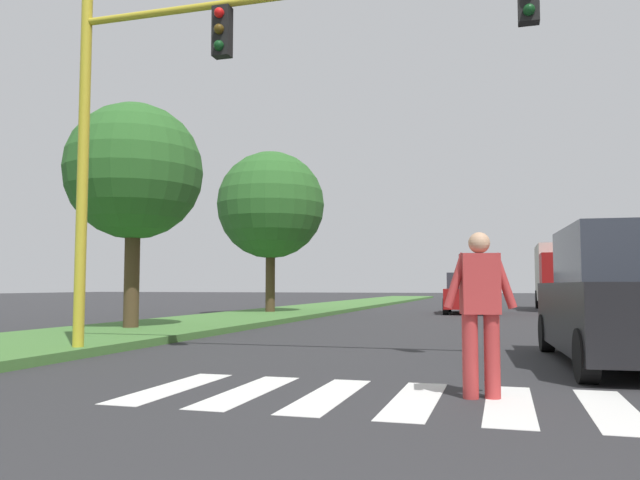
{
  "coord_description": "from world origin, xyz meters",
  "views": [
    {
      "loc": [
        0.42,
        -0.16,
        1.14
      ],
      "look_at": [
        -4.14,
        15.58,
        2.32
      ],
      "focal_mm": 35.56,
      "sensor_mm": 36.0,
      "label": 1
    }
  ],
  "objects_px": {
    "pedestrian_performer": "(480,306)",
    "sedan_midblock": "(468,295)",
    "traffic_light_gantry": "(218,80)",
    "suv_crossing": "(627,300)",
    "truck_box_delivery": "(564,275)",
    "tree_mid": "(134,172)",
    "tree_far": "(271,205)"
  },
  "relations": [
    {
      "from": "pedestrian_performer",
      "to": "sedan_midblock",
      "type": "relative_size",
      "value": 0.4
    },
    {
      "from": "traffic_light_gantry",
      "to": "truck_box_delivery",
      "type": "distance_m",
      "value": 24.07
    },
    {
      "from": "tree_far",
      "to": "sedan_midblock",
      "type": "distance_m",
      "value": 8.9
    },
    {
      "from": "suv_crossing",
      "to": "truck_box_delivery",
      "type": "distance_m",
      "value": 21.88
    },
    {
      "from": "pedestrian_performer",
      "to": "suv_crossing",
      "type": "height_order",
      "value": "suv_crossing"
    },
    {
      "from": "suv_crossing",
      "to": "tree_far",
      "type": "bearing_deg",
      "value": 128.51
    },
    {
      "from": "tree_far",
      "to": "truck_box_delivery",
      "type": "distance_m",
      "value": 14.66
    },
    {
      "from": "tree_mid",
      "to": "pedestrian_performer",
      "type": "relative_size",
      "value": 3.2
    },
    {
      "from": "tree_mid",
      "to": "suv_crossing",
      "type": "height_order",
      "value": "tree_mid"
    },
    {
      "from": "tree_mid",
      "to": "sedan_midblock",
      "type": "bearing_deg",
      "value": 62.09
    },
    {
      "from": "traffic_light_gantry",
      "to": "truck_box_delivery",
      "type": "bearing_deg",
      "value": 73.13
    },
    {
      "from": "traffic_light_gantry",
      "to": "pedestrian_performer",
      "type": "relative_size",
      "value": 4.95
    },
    {
      "from": "traffic_light_gantry",
      "to": "suv_crossing",
      "type": "relative_size",
      "value": 1.78
    },
    {
      "from": "pedestrian_performer",
      "to": "sedan_midblock",
      "type": "xyz_separation_m",
      "value": [
        -1.17,
        20.06,
        -0.16
      ]
    },
    {
      "from": "pedestrian_performer",
      "to": "truck_box_delivery",
      "type": "relative_size",
      "value": 0.27
    },
    {
      "from": "tree_far",
      "to": "tree_mid",
      "type": "bearing_deg",
      "value": -89.83
    },
    {
      "from": "traffic_light_gantry",
      "to": "sedan_midblock",
      "type": "relative_size",
      "value": 2.01
    },
    {
      "from": "pedestrian_performer",
      "to": "truck_box_delivery",
      "type": "bearing_deg",
      "value": 83.24
    },
    {
      "from": "tree_mid",
      "to": "pedestrian_performer",
      "type": "distance_m",
      "value": 11.01
    },
    {
      "from": "truck_box_delivery",
      "to": "pedestrian_performer",
      "type": "bearing_deg",
      "value": -96.76
    },
    {
      "from": "tree_far",
      "to": "suv_crossing",
      "type": "relative_size",
      "value": 1.31
    },
    {
      "from": "tree_mid",
      "to": "traffic_light_gantry",
      "type": "height_order",
      "value": "traffic_light_gantry"
    },
    {
      "from": "tree_mid",
      "to": "truck_box_delivery",
      "type": "relative_size",
      "value": 0.87
    },
    {
      "from": "sedan_midblock",
      "to": "pedestrian_performer",
      "type": "bearing_deg",
      "value": -86.65
    },
    {
      "from": "suv_crossing",
      "to": "truck_box_delivery",
      "type": "relative_size",
      "value": 0.76
    },
    {
      "from": "tree_far",
      "to": "traffic_light_gantry",
      "type": "distance_m",
      "value": 14.58
    },
    {
      "from": "pedestrian_performer",
      "to": "sedan_midblock",
      "type": "distance_m",
      "value": 20.1
    },
    {
      "from": "pedestrian_performer",
      "to": "suv_crossing",
      "type": "relative_size",
      "value": 0.36
    },
    {
      "from": "pedestrian_performer",
      "to": "truck_box_delivery",
      "type": "xyz_separation_m",
      "value": [
        2.97,
        25.02,
        0.7
      ]
    },
    {
      "from": "traffic_light_gantry",
      "to": "sedan_midblock",
      "type": "height_order",
      "value": "traffic_light_gantry"
    },
    {
      "from": "traffic_light_gantry",
      "to": "suv_crossing",
      "type": "height_order",
      "value": "traffic_light_gantry"
    },
    {
      "from": "tree_mid",
      "to": "sedan_midblock",
      "type": "xyz_separation_m",
      "value": [
        7.13,
        13.46,
        -3.11
      ]
    }
  ]
}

